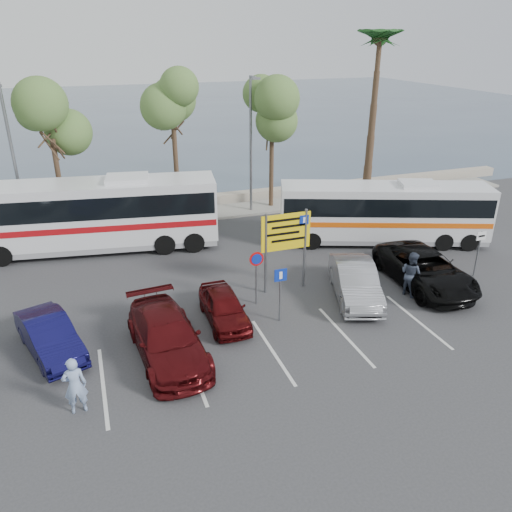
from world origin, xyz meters
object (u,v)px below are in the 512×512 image
object	(u,v)px
coach_bus_left	(94,217)
coach_bus_right	(383,215)
street_lamp_left	(13,155)
car_blue	(50,336)
street_lamp_right	(251,139)
car_red	(224,307)
pedestrian_near	(75,386)
pedestrian_far	(411,274)
suv_black	(425,269)
car_silver_b	(355,281)
direction_sign	(286,238)
car_maroon	(167,337)

from	to	relation	value
coach_bus_left	coach_bus_right	size ratio (longest dim) A/B	1.16
street_lamp_left	car_blue	bearing A→B (deg)	-83.15
street_lamp_right	car_red	bearing A→B (deg)	-113.57
pedestrian_near	pedestrian_far	xyz separation A→B (m)	(13.63, 2.98, 0.04)
street_lamp_left	pedestrian_far	bearing A→B (deg)	-38.25
street_lamp_left	street_lamp_right	distance (m)	13.00
coach_bus_right	pedestrian_far	world-z (taller)	coach_bus_right
suv_black	coach_bus_left	bearing A→B (deg)	149.78
street_lamp_right	car_silver_b	world-z (taller)	street_lamp_right
car_silver_b	pedestrian_far	size ratio (longest dim) A/B	2.36
street_lamp_left	coach_bus_left	distance (m)	5.41
street_lamp_right	direction_sign	world-z (taller)	street_lamp_right
coach_bus_right	pedestrian_far	xyz separation A→B (m)	(-2.07, -5.50, -0.58)
coach_bus_right	suv_black	bearing A→B (deg)	-100.76
coach_bus_right	car_blue	bearing A→B (deg)	-163.15
car_blue	pedestrian_near	size ratio (longest dim) A/B	2.16
street_lamp_right	pedestrian_far	bearing A→B (deg)	-77.05
coach_bus_right	street_lamp_right	bearing A→B (deg)	125.19
car_blue	car_red	bearing A→B (deg)	-18.29
street_lamp_right	coach_bus_left	bearing A→B (deg)	-162.37
car_red	pedestrian_far	bearing A→B (deg)	-2.44
direction_sign	car_red	xyz separation A→B (m)	(-3.25, -1.70, -1.81)
street_lamp_right	pedestrian_far	world-z (taller)	street_lamp_right
coach_bus_right	car_blue	size ratio (longest dim) A/B	2.70
pedestrian_far	coach_bus_left	bearing A→B (deg)	36.52
suv_black	pedestrian_far	bearing A→B (deg)	-152.50
direction_sign	pedestrian_far	world-z (taller)	direction_sign
street_lamp_left	car_silver_b	distance (m)	18.48
coach_bus_left	pedestrian_near	xyz separation A→B (m)	(-1.25, -12.48, -0.85)
car_silver_b	pedestrian_far	distance (m)	2.44
direction_sign	street_lamp_right	bearing A→B (deg)	79.06
street_lamp_right	car_red	distance (m)	13.70
car_blue	pedestrian_near	bearing A→B (deg)	-95.21
car_red	pedestrian_near	world-z (taller)	pedestrian_near
direction_sign	suv_black	size ratio (longest dim) A/B	0.65
direction_sign	pedestrian_far	bearing A→B (deg)	-24.26
street_lamp_left	direction_sign	xyz separation A→B (m)	(11.00, -10.32, -2.17)
coach_bus_right	car_silver_b	size ratio (longest dim) A/B	2.36
coach_bus_left	car_maroon	xyz separation A→B (m)	(1.77, -10.57, -1.03)
suv_black	car_silver_b	world-z (taller)	suv_black
direction_sign	car_maroon	size ratio (longest dim) A/B	0.70
coach_bus_right	pedestrian_far	size ratio (longest dim) A/B	5.57
direction_sign	coach_bus_left	distance (m)	10.49
car_red	pedestrian_near	bearing A→B (deg)	-146.62
car_blue	suv_black	xyz separation A→B (m)	(15.56, -0.00, 0.11)
coach_bus_right	coach_bus_left	bearing A→B (deg)	164.53
pedestrian_near	pedestrian_far	size ratio (longest dim) A/B	0.96
car_red	pedestrian_near	size ratio (longest dim) A/B	1.95
car_blue	car_silver_b	distance (m)	12.06
street_lamp_right	car_silver_b	bearing A→B (deg)	-87.62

